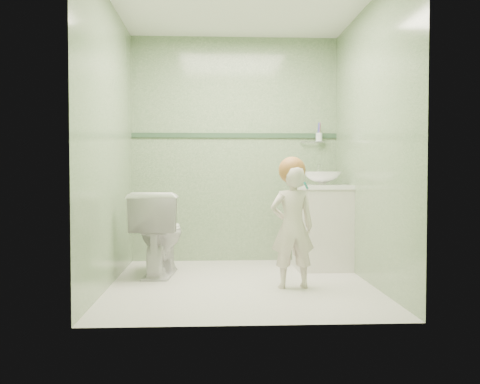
{
  "coord_description": "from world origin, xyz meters",
  "views": [
    {
      "loc": [
        -0.24,
        -4.54,
        0.94
      ],
      "look_at": [
        0.0,
        0.15,
        0.78
      ],
      "focal_mm": 40.31,
      "sensor_mm": 36.0,
      "label": 1
    }
  ],
  "objects": [
    {
      "name": "room_shell",
      "position": [
        0.0,
        0.0,
        1.2
      ],
      "size": [
        2.5,
        2.54,
        2.4
      ],
      "color": "gray",
      "rests_on": "ground"
    },
    {
      "name": "toilet",
      "position": [
        -0.74,
        0.46,
        0.39
      ],
      "size": [
        0.49,
        0.79,
        0.78
      ],
      "primitive_type": "imported",
      "rotation": [
        0.0,
        0.0,
        3.06
      ],
      "color": "white",
      "rests_on": "ground"
    },
    {
      "name": "basin",
      "position": [
        0.84,
        0.7,
        0.89
      ],
      "size": [
        0.37,
        0.37,
        0.13
      ],
      "primitive_type": "imported",
      "color": "white",
      "rests_on": "counter"
    },
    {
      "name": "hair_cap",
      "position": [
        0.41,
        -0.14,
        0.97
      ],
      "size": [
        0.22,
        0.22,
        0.22
      ],
      "primitive_type": "sphere",
      "color": "#9F652E",
      "rests_on": "toddler"
    },
    {
      "name": "counter",
      "position": [
        0.84,
        0.7,
        0.81
      ],
      "size": [
        0.54,
        0.52,
        0.04
      ],
      "primitive_type": "cube",
      "color": "white",
      "rests_on": "vanity"
    },
    {
      "name": "faucet",
      "position": [
        0.84,
        0.89,
        0.97
      ],
      "size": [
        0.03,
        0.13,
        0.18
      ],
      "color": "silver",
      "rests_on": "counter"
    },
    {
      "name": "vanity",
      "position": [
        0.84,
        0.7,
        0.4
      ],
      "size": [
        0.52,
        0.5,
        0.8
      ],
      "primitive_type": "cube",
      "color": "beige",
      "rests_on": "ground"
    },
    {
      "name": "teal_toothbrush",
      "position": [
        0.5,
        -0.28,
        0.85
      ],
      "size": [
        0.11,
        0.14,
        0.08
      ],
      "color": "#167D75",
      "rests_on": "toddler"
    },
    {
      "name": "toddler",
      "position": [
        0.41,
        -0.17,
        0.5
      ],
      "size": [
        0.39,
        0.27,
        1.0
      ],
      "primitive_type": "imported",
      "rotation": [
        0.0,
        0.0,
        3.23
      ],
      "color": "silver",
      "rests_on": "ground"
    },
    {
      "name": "ground",
      "position": [
        0.0,
        0.0,
        0.0
      ],
      "size": [
        2.5,
        2.5,
        0.0
      ],
      "primitive_type": "plane",
      "color": "silver",
      "rests_on": "ground"
    },
    {
      "name": "cup_holder",
      "position": [
        0.89,
        1.18,
        1.33
      ],
      "size": [
        0.26,
        0.07,
        0.21
      ],
      "color": "silver",
      "rests_on": "room_shell"
    },
    {
      "name": "trim_stripe",
      "position": [
        0.0,
        1.24,
        1.35
      ],
      "size": [
        2.2,
        0.02,
        0.05
      ],
      "primitive_type": "cube",
      "color": "#304D35",
      "rests_on": "room_shell"
    }
  ]
}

